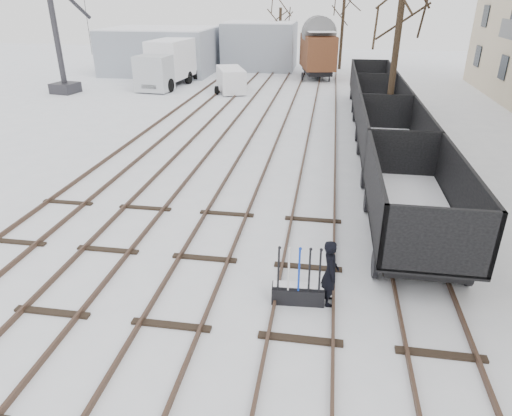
{
  "coord_description": "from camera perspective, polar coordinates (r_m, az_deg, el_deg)",
  "views": [
    {
      "loc": [
        3.29,
        -8.0,
        7.01
      ],
      "look_at": [
        1.33,
        4.18,
        1.2
      ],
      "focal_mm": 32.0,
      "sensor_mm": 36.0,
      "label": 1
    }
  ],
  "objects": [
    {
      "name": "tree_far_right",
      "position": [
        49.19,
        10.72,
        21.13
      ],
      "size": [
        0.3,
        0.3,
        7.65
      ],
      "primitive_type": "cylinder",
      "color": "black",
      "rests_on": "ground"
    },
    {
      "name": "tree_far_left",
      "position": [
        50.02,
        3.02,
        20.47
      ],
      "size": [
        0.3,
        0.3,
        5.74
      ],
      "primitive_type": "cylinder",
      "color": "black",
      "rests_on": "ground"
    },
    {
      "name": "ground",
      "position": [
        11.13,
        -10.55,
        -14.32
      ],
      "size": [
        120.0,
        120.0,
        0.0
      ],
      "primitive_type": "plane",
      "color": "white",
      "rests_on": "ground"
    },
    {
      "name": "freight_wagon_b",
      "position": [
        20.46,
        16.47,
        7.18
      ],
      "size": [
        2.62,
        6.55,
        2.67
      ],
      "color": "black",
      "rests_on": "ground"
    },
    {
      "name": "ground_frame",
      "position": [
        11.57,
        5.28,
        -10.44
      ],
      "size": [
        1.32,
        0.5,
        1.49
      ],
      "rotation": [
        0.0,
        0.0,
        0.06
      ],
      "color": "black",
      "rests_on": "ground"
    },
    {
      "name": "crane",
      "position": [
        39.27,
        -23.05,
        16.44
      ],
      "size": [
        2.01,
        5.15,
        8.67
      ],
      "rotation": [
        0.0,
        0.0,
        -0.18
      ],
      "color": "#2B2A2F",
      "rests_on": "ground"
    },
    {
      "name": "shed_left",
      "position": [
        47.17,
        -11.74,
        18.72
      ],
      "size": [
        10.0,
        8.0,
        4.1
      ],
      "color": "#8E94A0",
      "rests_on": "ground"
    },
    {
      "name": "panel_van",
      "position": [
        36.9,
        -3.16,
        15.75
      ],
      "size": [
        3.12,
        4.48,
        1.82
      ],
      "rotation": [
        0.0,
        0.0,
        0.36
      ],
      "color": "white",
      "rests_on": "ground"
    },
    {
      "name": "lorry",
      "position": [
        40.03,
        -10.79,
        17.43
      ],
      "size": [
        3.17,
        8.13,
        3.6
      ],
      "rotation": [
        0.0,
        0.0,
        -0.1
      ],
      "color": "black",
      "rests_on": "ground"
    },
    {
      "name": "tree_near",
      "position": [
        23.12,
        16.72,
        15.57
      ],
      "size": [
        0.3,
        0.3,
        7.06
      ],
      "primitive_type": "cylinder",
      "color": "black",
      "rests_on": "ground"
    },
    {
      "name": "tracks",
      "position": [
        22.99,
        0.49,
        7.68
      ],
      "size": [
        13.9,
        52.0,
        0.16
      ],
      "color": "black",
      "rests_on": "ground"
    },
    {
      "name": "shed_right",
      "position": [
        48.78,
        0.53,
        19.64
      ],
      "size": [
        7.0,
        6.0,
        4.5
      ],
      "color": "#8E94A0",
      "rests_on": "ground"
    },
    {
      "name": "box_van_wagon",
      "position": [
        43.38,
        7.73,
        18.92
      ],
      "size": [
        3.81,
        5.81,
        4.1
      ],
      "rotation": [
        0.0,
        0.0,
        0.19
      ],
      "color": "black",
      "rests_on": "ground"
    },
    {
      "name": "freight_wagon_d",
      "position": [
        32.84,
        14.15,
        14.0
      ],
      "size": [
        2.62,
        6.55,
        2.67
      ],
      "color": "black",
      "rests_on": "ground"
    },
    {
      "name": "freight_wagon_a",
      "position": [
        14.55,
        19.02,
        -0.55
      ],
      "size": [
        2.62,
        6.55,
        2.67
      ],
      "color": "black",
      "rests_on": "ground"
    },
    {
      "name": "worker",
      "position": [
        11.32,
        9.26,
        -7.99
      ],
      "size": [
        0.5,
        0.69,
        1.74
      ],
      "primitive_type": "imported",
      "rotation": [
        0.0,
        0.0,
        1.71
      ],
      "color": "black",
      "rests_on": "ground"
    },
    {
      "name": "freight_wagon_c",
      "position": [
        26.6,
        15.05,
        11.39
      ],
      "size": [
        2.62,
        6.55,
        2.67
      ],
      "color": "black",
      "rests_on": "ground"
    }
  ]
}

